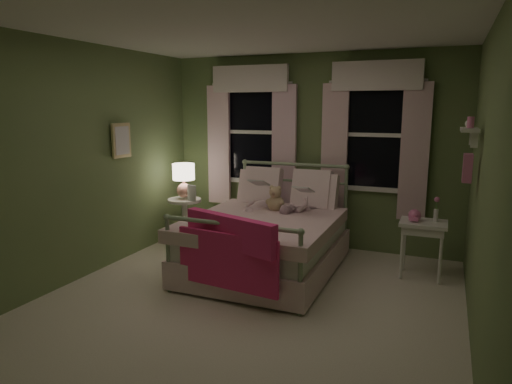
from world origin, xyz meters
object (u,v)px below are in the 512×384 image
at_px(teddy_bear, 276,200).
at_px(nightstand_right, 423,230).
at_px(child_right, 302,189).
at_px(table_lamp, 184,177).
at_px(child_left, 259,183).
at_px(nightstand_left, 185,215).
at_px(bed, 267,238).

distance_m(teddy_bear, nightstand_right, 1.71).
distance_m(child_right, table_lamp, 1.71).
bearing_deg(child_left, nightstand_left, -2.85).
bearing_deg(bed, child_left, 123.60).
distance_m(bed, child_left, 0.77).
bearing_deg(bed, nightstand_right, 15.00).
bearing_deg(child_left, table_lamp, -2.85).
bearing_deg(child_left, teddy_bear, 151.81).
height_order(child_left, teddy_bear, child_left).
bearing_deg(nightstand_left, nightstand_right, -0.98).
bearing_deg(nightstand_left, teddy_bear, -9.60).
bearing_deg(teddy_bear, child_left, 150.50).
relative_size(child_right, nightstand_left, 1.09).
bearing_deg(child_left, bed, 124.91).
relative_size(nightstand_left, nightstand_right, 1.02).
bearing_deg(child_right, child_left, 26.67).
bearing_deg(nightstand_left, child_right, -2.80).
height_order(child_left, table_lamp, child_left).
distance_m(child_right, teddy_bear, 0.35).
relative_size(child_right, teddy_bear, 2.20).
height_order(nightstand_left, nightstand_right, same).
height_order(table_lamp, nightstand_right, table_lamp).
relative_size(child_left, child_right, 1.11).
height_order(child_left, nightstand_left, child_left).
distance_m(teddy_bear, table_lamp, 1.46).
xyz_separation_m(child_left, nightstand_right, (1.97, 0.03, -0.41)).
height_order(bed, table_lamp, bed).
distance_m(bed, teddy_bear, 0.49).
xyz_separation_m(child_right, table_lamp, (-1.71, 0.08, 0.03)).
bearing_deg(child_right, bed, 83.07).
bearing_deg(table_lamp, nightstand_right, -0.98).
bearing_deg(child_left, nightstand_right, -177.81).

